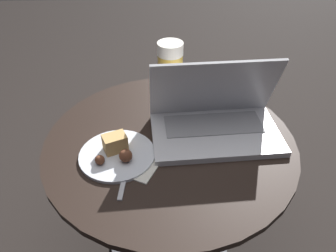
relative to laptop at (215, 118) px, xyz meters
The scene contains 7 objects.
ground_plane 0.56m from the laptop, 164.75° to the right, with size 6.00×6.00×0.00m, color black.
table 0.23m from the laptop, 164.75° to the right, with size 0.72×0.72×0.50m.
napkin 0.28m from the laptop, 157.36° to the right, with size 0.23×0.21×0.00m.
laptop is the anchor object (origin of this frame).
beer_glass 0.19m from the laptop, 134.89° to the left, with size 0.08×0.08×0.22m.
snack_plate 0.29m from the laptop, 159.86° to the right, with size 0.20×0.20×0.06m.
fork 0.29m from the laptop, 148.51° to the right, with size 0.03×0.18×0.00m.
Camera 1 is at (-0.02, -0.72, 1.10)m, focal length 35.00 mm.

